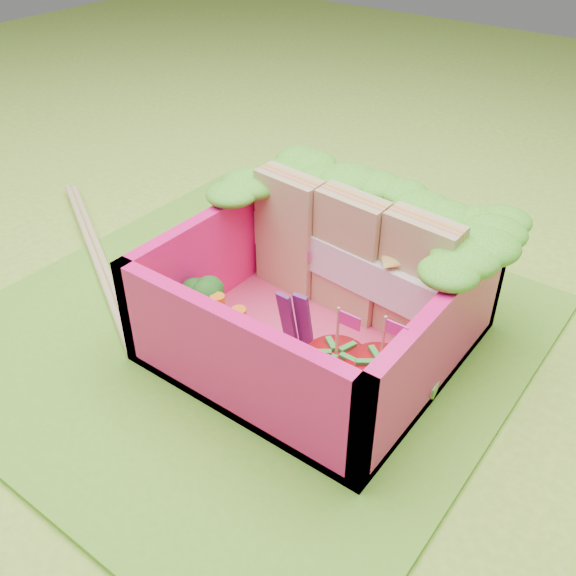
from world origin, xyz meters
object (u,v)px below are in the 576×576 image
Objects in this scene: bento_box at (318,297)px; broccoli at (208,297)px; strawberry_right at (378,388)px; sandwich_stack at (350,257)px; strawberry_left at (335,376)px; chopsticks at (97,256)px.

bento_box is 0.53m from broccoli.
strawberry_right is (0.50, -0.28, -0.08)m from bento_box.
strawberry_left is at bearing -62.43° from sandwich_stack.
bento_box is 2.61× the size of strawberry_left.
bento_box is 0.46m from strawberry_left.
broccoli is 1.05m from chopsticks.
strawberry_right reaches higher than broccoli.
strawberry_right reaches higher than strawberry_left.
strawberry_right is 0.29× the size of chopsticks.
chopsticks is at bearing 174.43° from strawberry_left.
strawberry_left is 0.19m from strawberry_right.
strawberry_right is at bearing -29.67° from bento_box.
sandwich_stack is 1.58m from chopsticks.
bento_box is 0.73× the size of chopsticks.
strawberry_left is 1.81m from chopsticks.
bento_box reaches higher than strawberry_left.
bento_box is 0.58m from strawberry_right.
sandwich_stack is at bearing 15.81° from chopsticks.
chopsticks is (-1.98, 0.13, -0.17)m from strawberry_right.
strawberry_right is at bearing -0.63° from broccoli.
chopsticks is (-1.48, -0.42, -0.34)m from sandwich_stack.
strawberry_right reaches higher than chopsticks.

